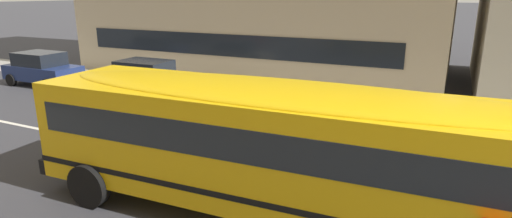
{
  "coord_description": "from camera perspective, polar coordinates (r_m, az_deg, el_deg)",
  "views": [
    {
      "loc": [
        0.39,
        -8.71,
        4.48
      ],
      "look_at": [
        -3.41,
        -0.84,
        1.99
      ],
      "focal_mm": 28.84,
      "sensor_mm": 36.0,
      "label": 1
    }
  ],
  "objects": [
    {
      "name": "ground_plane",
      "position": [
        9.81,
        21.01,
        -12.44
      ],
      "size": [
        400.0,
        400.0,
        0.0
      ],
      "primitive_type": "plane",
      "color": "#38383D"
    },
    {
      "name": "parked_car_beige_by_hydrant",
      "position": [
        18.54,
        -14.87,
        4.06
      ],
      "size": [
        3.93,
        1.93,
        1.64
      ],
      "rotation": [
        0.0,
        0.0,
        0.02
      ],
      "color": "#C1B28E",
      "rests_on": "ground_plane"
    },
    {
      "name": "lane_centreline",
      "position": [
        9.8,
        21.01,
        -12.42
      ],
      "size": [
        110.0,
        0.16,
        0.01
      ],
      "primitive_type": "cube",
      "color": "silver",
      "rests_on": "ground_plane"
    },
    {
      "name": "parked_car_dark_blue_by_lamppost",
      "position": [
        23.02,
        -27.55,
        5.02
      ],
      "size": [
        3.91,
        1.89,
        1.64
      ],
      "rotation": [
        0.0,
        0.0,
        -0.0
      ],
      "color": "navy",
      "rests_on": "ground_plane"
    },
    {
      "name": "sidewalk_far",
      "position": [
        17.03,
        23.47,
        -0.68
      ],
      "size": [
        120.0,
        3.0,
        0.01
      ],
      "primitive_type": "cube",
      "color": "gray",
      "rests_on": "ground_plane"
    },
    {
      "name": "school_bus",
      "position": [
        7.97,
        6.16,
        -4.86
      ],
      "size": [
        12.63,
        3.06,
        2.8
      ],
      "rotation": [
        0.0,
        0.0,
        0.04
      ],
      "color": "yellow",
      "rests_on": "ground_plane"
    }
  ]
}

